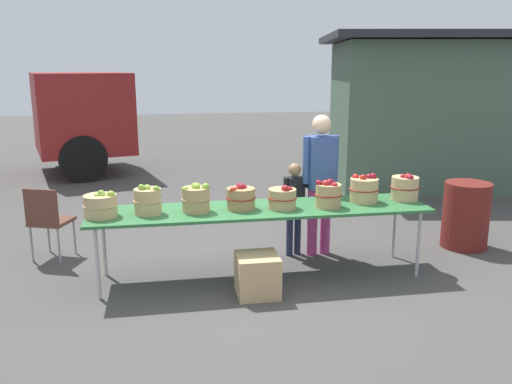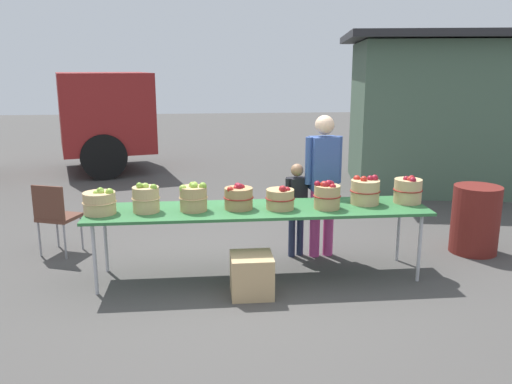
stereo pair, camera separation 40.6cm
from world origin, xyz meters
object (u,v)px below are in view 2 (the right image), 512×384
apple_basket_red_0 (239,197)px  vendor_adult (323,175)px  apple_basket_red_4 (408,190)px  market_table (259,211)px  apple_basket_green_1 (146,198)px  apple_basket_green_0 (100,202)px  folding_chair (55,213)px  apple_basket_red_1 (280,198)px  apple_basket_red_2 (327,195)px  apple_basket_green_2 (193,197)px  trash_barrel (475,219)px  apple_basket_red_3 (365,191)px  child_customer (297,202)px  produce_crate (252,275)px

apple_basket_red_0 → vendor_adult: 1.15m
apple_basket_red_4 → vendor_adult: vendor_adult is taller
market_table → apple_basket_green_1: size_ratio=11.32×
apple_basket_green_0 → folding_chair: bearing=126.8°
apple_basket_green_0 → apple_basket_red_1: size_ratio=1.10×
market_table → apple_basket_red_4: 1.62m
apple_basket_red_2 → apple_basket_red_4: (0.92, 0.15, -0.00)m
apple_basket_red_4 → vendor_adult: bearing=149.1°
apple_basket_green_1 → apple_basket_red_0: 0.94m
folding_chair → market_table: bearing=179.6°
apple_basket_green_0 → apple_basket_red_4: 3.21m
market_table → apple_basket_red_4: apple_basket_red_4 is taller
apple_basket_red_2 → apple_basket_green_0: bearing=179.1°
apple_basket_green_0 → folding_chair: apple_basket_green_0 is taller
apple_basket_green_2 → apple_basket_red_0: 0.46m
folding_chair → apple_basket_green_1: bearing=162.4°
apple_basket_green_2 → apple_basket_red_2: (1.37, -0.05, 0.00)m
apple_basket_green_2 → apple_basket_red_1: size_ratio=0.97×
trash_barrel → market_table: bearing=-169.5°
apple_basket_red_3 → apple_basket_green_2: bearing=-177.0°
market_table → apple_basket_red_3: apple_basket_red_3 is taller
apple_basket_green_0 → apple_basket_red_4: (3.21, 0.11, 0.02)m
apple_basket_green_0 → apple_basket_red_0: 1.39m
trash_barrel → apple_basket_green_2: bearing=-171.2°
market_table → apple_basket_green_1: (-1.15, -0.02, 0.17)m
market_table → apple_basket_red_4: bearing=2.4°
apple_basket_red_1 → child_customer: bearing=65.9°
apple_basket_green_1 → vendor_adult: bearing=16.5°
apple_basket_red_4 → produce_crate: 1.94m
child_customer → folding_chair: bearing=-26.2°
apple_basket_red_0 → child_customer: (0.71, 0.58, -0.22)m
vendor_adult → trash_barrel: size_ratio=2.03×
apple_basket_green_2 → vendor_adult: (1.47, 0.58, 0.08)m
apple_basket_red_3 → trash_barrel: bearing=15.7°
market_table → apple_basket_green_0: bearing=-178.4°
apple_basket_green_0 → apple_basket_red_0: apple_basket_red_0 is taller
market_table → apple_basket_green_0: 1.60m
apple_basket_green_2 → apple_basket_red_0: apple_basket_green_2 is taller
apple_basket_green_1 → apple_basket_green_2: bearing=-0.4°
apple_basket_green_0 → produce_crate: 1.67m
produce_crate → apple_basket_red_4: bearing=16.9°
apple_basket_red_4 → folding_chair: apple_basket_red_4 is taller
market_table → apple_basket_red_3: size_ratio=10.90×
apple_basket_green_1 → apple_basket_red_2: 1.84m
apple_basket_red_1 → apple_basket_red_2: size_ratio=1.03×
apple_basket_green_0 → apple_basket_red_1: 1.81m
apple_basket_red_0 → market_table: bearing=-0.4°
trash_barrel → apple_basket_green_1: bearing=-172.3°
apple_basket_green_0 → apple_basket_red_2: bearing=-0.9°
apple_basket_green_2 → apple_basket_red_2: size_ratio=1.00×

